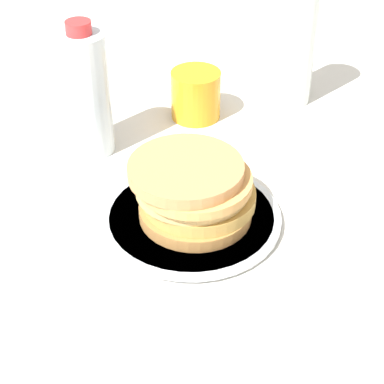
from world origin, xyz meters
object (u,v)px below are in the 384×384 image
plate (192,217)px  juice_glass (196,95)px  water_bottle_mid (293,42)px  cream_jug (369,271)px  water_bottle_near (86,93)px  pancake_stack (194,190)px

plate → juice_glass: bearing=-72.9°
water_bottle_mid → plate: bearing=81.7°
juice_glass → cream_jug: bearing=132.4°
juice_glass → plate: bearing=107.1°
plate → water_bottle_mid: water_bottle_mid is taller
water_bottle_near → plate: bearing=149.9°
juice_glass → water_bottle_mid: 0.18m
water_bottle_near → pancake_stack: bearing=150.5°
plate → juice_glass: size_ratio=2.90×
cream_jug → water_bottle_mid: size_ratio=0.52×
cream_jug → water_bottle_mid: (0.17, -0.44, 0.05)m
plate → cream_jug: (-0.23, 0.08, 0.04)m
pancake_stack → juice_glass: 0.27m
cream_jug → water_bottle_near: (0.43, -0.19, 0.05)m
juice_glass → pancake_stack: bearing=107.7°
pancake_stack → cream_jug: cream_jug is taller
juice_glass → water_bottle_near: 0.19m
pancake_stack → water_bottle_mid: water_bottle_mid is taller
pancake_stack → juice_glass: bearing=-72.3°
plate → cream_jug: 0.24m
plate → pancake_stack: bearing=-156.6°
pancake_stack → juice_glass: (0.08, -0.26, -0.01)m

